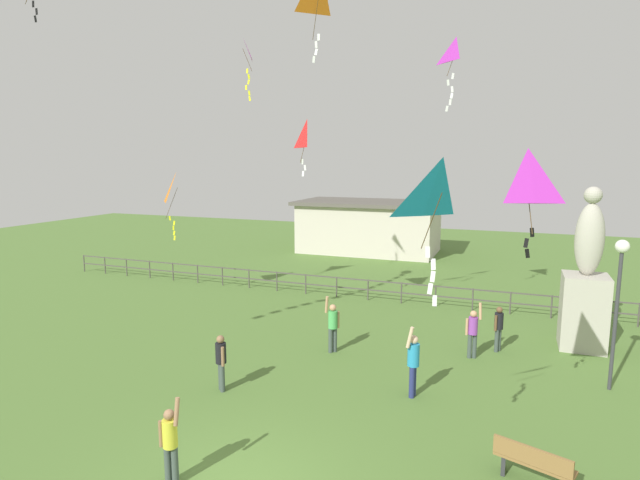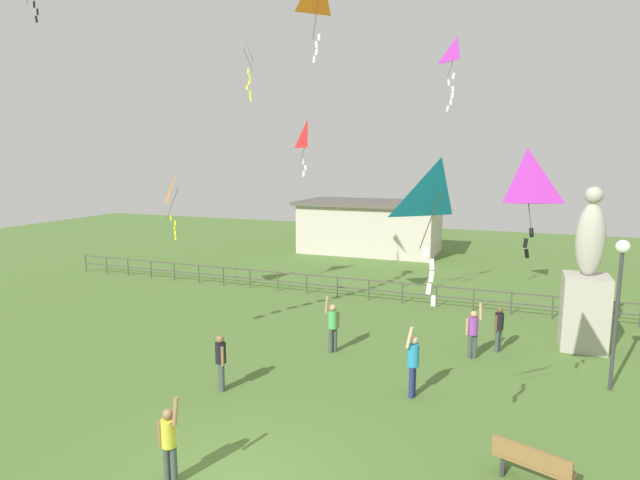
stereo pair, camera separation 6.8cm
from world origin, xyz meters
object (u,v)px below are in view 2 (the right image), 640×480
kite_5 (440,198)px  lamppost (620,282)px  person_5 (499,326)px  kite_4 (244,52)px  person_4 (221,359)px  kite_6 (308,135)px  statue_monument (586,292)px  kite_8 (456,54)px  park_bench (532,464)px  person_0 (413,361)px  kite_1 (178,190)px  person_3 (169,440)px  kite_7 (526,181)px  person_1 (473,330)px  person_2 (333,324)px

kite_5 → lamppost: bearing=59.8°
person_5 → kite_4: bearing=169.1°
person_4 → kite_6: 8.82m
statue_monument → kite_8: kite_8 is taller
park_bench → person_0: (-2.92, 2.96, 0.54)m
kite_5 → kite_1: bearing=141.8°
park_bench → kite_6: 12.85m
lamppost → kite_5: size_ratio=1.65×
lamppost → person_4: 10.97m
person_4 → kite_5: 8.25m
person_3 → kite_7: 8.89m
person_1 → kite_8: 9.40m
park_bench → person_3: 7.09m
kite_1 → person_1: bearing=-10.0°
person_5 → person_4: bearing=-140.3°
kite_8 → kite_6: bearing=-166.4°
kite_1 → kite_7: size_ratio=1.36×
person_0 → kite_5: 6.46m
person_5 → kite_1: size_ratio=0.51×
person_3 → kite_5: kite_5 is taller
person_1 → person_5: (0.75, 0.90, -0.05)m
person_0 → person_3: person_0 is taller
person_5 → kite_8: (-1.93, 1.59, 9.03)m
person_1 → person_4: (-6.26, -4.91, -0.02)m
person_2 → kite_1: (-8.41, 3.38, 4.06)m
person_0 → kite_6: size_ratio=0.97×
person_5 → kite_5: 9.87m
lamppost → person_1: size_ratio=2.28×
statue_monument → person_2: size_ratio=2.84×
person_0 → person_2: bearing=143.8°
person_3 → person_4: person_3 is taller
kite_5 → kite_8: bearing=95.9°
person_3 → kite_7: bearing=32.8°
kite_5 → person_2: bearing=122.8°
lamppost → person_5: bearing=147.7°
kite_1 → statue_monument: bearing=0.1°
kite_5 → kite_8: 11.07m
lamppost → kite_6: bearing=167.2°
person_1 → kite_1: bearing=170.0°
park_bench → person_4: size_ratio=0.98×
person_3 → kite_4: size_ratio=0.72×
person_1 → kite_7: kite_7 is taller
park_bench → person_3: size_ratio=0.85×
statue_monument → lamppost: (0.38, -3.29, 1.14)m
person_4 → person_5: bearing=39.7°
person_2 → kite_7: kite_7 is taller
kite_4 → lamppost: bearing=-16.2°
kite_4 → kite_5: 15.16m
statue_monument → person_5: statue_monument is taller
kite_7 → statue_monument: bearing=73.1°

